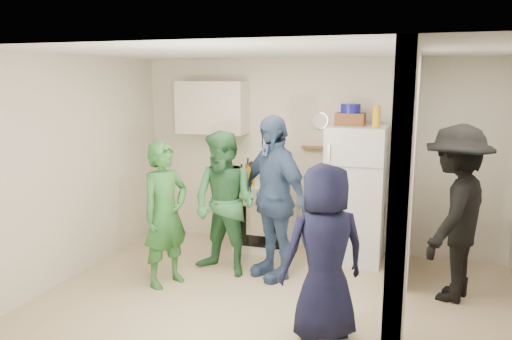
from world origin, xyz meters
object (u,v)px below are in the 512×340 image
Objects in this scene: person_denim at (273,198)px; person_navy at (324,252)px; person_nook at (455,213)px; blue_bowl at (351,108)px; person_green_left at (165,214)px; person_green_center at (225,204)px; yellow_cup_stack_top at (376,117)px; stove at (265,216)px; wicker_basket at (350,119)px; fridge at (355,194)px.

person_navy is at bearing -19.20° from person_denim.
person_navy is 1.64m from person_nook.
blue_bowl is 2.53m from person_green_left.
person_green_center is 0.90× the size of person_denim.
yellow_cup_stack_top is 2.03m from person_green_center.
yellow_cup_stack_top is 2.17m from person_navy.
stove is 3.53× the size of yellow_cup_stack_top.
yellow_cup_stack_top reaches higher than person_green_center.
person_green_center is 1.73m from person_navy.
wicker_basket reaches higher than stove.
yellow_cup_stack_top is 1.44m from person_nook.
wicker_basket is at bearing 153.43° from fridge.
person_denim is at bearing -134.05° from fridge.
fridge is 4.79× the size of wicker_basket.
wicker_basket is 1.84m from person_green_center.
person_nook is at bearing -35.07° from wicker_basket.
person_navy is at bearing -84.16° from person_green_left.
wicker_basket is 2.48m from person_green_left.
stove is 2.37m from person_navy.
blue_bowl reaches higher than person_green_center.
person_green_left is at bearing -121.12° from person_green_center.
person_green_left reaches higher than person_navy.
person_navy is (1.17, -2.03, 0.33)m from stove.
person_green_center is at bearing -21.48° from person_green_left.
wicker_basket reaches higher than person_navy.
yellow_cup_stack_top is at bearing -5.34° from stove.
fridge is 2.00m from person_navy.
blue_bowl is 0.15× the size of person_navy.
wicker_basket is 1.40m from person_denim.
person_green_left is 1.02× the size of person_navy.
person_navy is (1.36, -1.08, -0.05)m from person_green_center.
yellow_cup_stack_top is 0.13× the size of person_denim.
wicker_basket is 1.70m from person_nook.
stove is at bearing -90.09° from person_nook.
person_green_left reaches higher than stove.
blue_bowl reaches higher than person_navy.
blue_bowl reaches higher than person_denim.
stove is 1.24m from fridge.
yellow_cup_stack_top reaches higher than person_green_left.
blue_bowl is 0.13× the size of person_denim.
yellow_cup_stack_top is 0.16× the size of person_green_left.
person_green_center is (-0.19, -0.95, 0.39)m from stove.
person_green_center is at bearing -67.14° from person_nook.
person_navy is (0.81, -1.16, -0.15)m from person_denim.
wicker_basket is at bearing 154.89° from yellow_cup_stack_top.
fridge is at bearing 155.56° from yellow_cup_stack_top.
wicker_basket reaches higher than person_green_center.
stove is 0.53× the size of fridge.
person_nook reaches higher than fridge.
person_green_left is (-0.68, -1.45, 0.35)m from stove.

